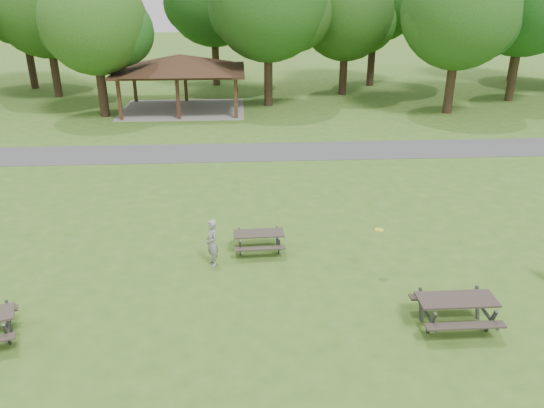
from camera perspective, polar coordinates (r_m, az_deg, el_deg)
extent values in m
plane|color=#3A611B|center=(15.39, -2.87, -10.47)|extent=(160.00, 160.00, 0.00)
cube|color=#424244|center=(28.12, -3.27, 5.59)|extent=(120.00, 3.20, 0.02)
cube|color=#392214|center=(35.70, -16.09, 10.70)|extent=(0.22, 0.22, 2.60)
cube|color=#392115|center=(40.89, -14.56, 12.37)|extent=(0.22, 0.22, 2.60)
cube|color=#391E14|center=(35.09, -10.08, 11.03)|extent=(0.22, 0.22, 2.60)
cube|color=#3A2415|center=(40.35, -9.28, 12.66)|extent=(0.22, 0.22, 2.60)
cube|color=#3C2515|center=(34.86, -3.91, 11.25)|extent=(0.22, 0.22, 2.60)
cube|color=#3A2315|center=(40.16, -3.89, 12.86)|extent=(0.22, 0.22, 2.60)
cube|color=black|center=(37.47, -9.80, 13.97)|extent=(8.60, 6.60, 0.16)
pyramid|color=black|center=(37.39, -9.86, 14.85)|extent=(7.01, 7.01, 1.00)
cube|color=gray|center=(37.98, -9.52, 10.01)|extent=(8.40, 6.40, 0.03)
cylinder|color=#301F15|center=(44.57, -22.29, 13.09)|extent=(0.60, 0.60, 3.85)
sphere|color=#1E4714|center=(44.11, -23.29, 19.25)|extent=(7.80, 7.80, 7.80)
sphere|color=#144112|center=(43.91, -20.73, 18.58)|extent=(5.07, 5.07, 5.07)
sphere|color=#184112|center=(44.47, -25.24, 18.20)|extent=(4.68, 4.68, 4.68)
cylinder|color=black|center=(37.05, -17.79, 11.65)|extent=(0.60, 0.60, 3.50)
sphere|color=#224D16|center=(36.51, -18.64, 18.13)|extent=(6.60, 6.60, 6.60)
sphere|color=#164915|center=(36.52, -16.03, 17.38)|extent=(4.29, 4.29, 4.29)
sphere|color=#1B4012|center=(36.71, -20.69, 17.11)|extent=(3.96, 3.96, 3.96)
cylinder|color=#302015|center=(38.41, -0.40, 13.51)|extent=(0.60, 0.60, 4.02)
sphere|color=#194614|center=(37.88, -0.42, 21.00)|extent=(8.00, 8.00, 8.00)
sphere|color=#1C4212|center=(38.36, 2.42, 19.81)|extent=(5.20, 5.20, 5.20)
sphere|color=#154513|center=(37.66, -2.99, 20.04)|extent=(4.80, 4.80, 4.80)
cylinder|color=black|center=(42.62, 7.67, 13.88)|extent=(0.60, 0.60, 3.43)
sphere|color=#1B4212|center=(42.14, 8.00, 19.71)|extent=(7.00, 7.00, 7.00)
sphere|color=#1C4C15|center=(42.80, 10.05, 18.70)|extent=(4.55, 4.55, 4.55)
sphere|color=#134112|center=(41.73, 6.02, 19.04)|extent=(4.20, 4.20, 4.20)
cylinder|color=#2F2015|center=(38.10, 18.63, 12.06)|extent=(0.60, 0.60, 3.78)
sphere|color=#1C4915|center=(37.56, 19.58, 19.02)|extent=(7.40, 7.40, 7.40)
sphere|color=#134112|center=(38.53, 21.65, 17.71)|extent=(4.81, 4.81, 4.81)
sphere|color=#1D4915|center=(36.88, 17.34, 18.36)|extent=(4.44, 4.44, 4.44)
cylinder|color=#302215|center=(43.69, 24.52, 12.80)|extent=(0.60, 0.60, 4.20)
sphere|color=#124012|center=(42.33, 23.64, 18.95)|extent=(4.92, 4.92, 4.92)
cylinder|color=black|center=(48.80, -24.53, 13.81)|extent=(0.60, 0.60, 4.38)
sphere|color=#194012|center=(48.10, -23.20, 19.22)|extent=(5.20, 5.20, 5.20)
cylinder|color=#312016|center=(46.30, -6.08, 15.13)|extent=(0.60, 0.60, 4.13)
sphere|color=#144513|center=(46.15, -3.91, 20.50)|extent=(5.20, 5.20, 5.20)
sphere|color=#184B15|center=(45.78, -8.47, 20.55)|extent=(4.80, 4.80, 4.80)
cylinder|color=black|center=(46.55, 10.65, 15.18)|extent=(0.60, 0.60, 4.55)
cylinder|color=black|center=(52.54, 24.60, 14.28)|extent=(0.60, 0.60, 4.27)
sphere|color=#204915|center=(53.31, 27.07, 18.72)|extent=(5.20, 5.20, 5.20)
sphere|color=#184012|center=(51.29, 23.91, 19.37)|extent=(4.80, 4.80, 4.80)
cube|color=#3A3A3C|center=(15.02, -26.62, -12.43)|extent=(0.19, 0.40, 0.84)
cube|color=#3C3D3F|center=(15.69, -26.45, -10.78)|extent=(0.19, 0.40, 0.84)
cube|color=#424245|center=(15.34, -26.55, -11.49)|extent=(0.55, 1.51, 0.05)
cube|color=#302A23|center=(17.66, -1.44, -3.17)|extent=(1.69, 0.72, 0.05)
cube|color=#322B24|center=(17.30, -1.29, -4.79)|extent=(1.67, 0.30, 0.04)
cube|color=#302722|center=(18.28, -1.55, -3.18)|extent=(1.67, 0.30, 0.04)
cube|color=#434346|center=(17.48, -3.44, -4.75)|extent=(0.07, 0.35, 0.72)
cube|color=#454547|center=(18.10, -3.53, -3.72)|extent=(0.07, 0.35, 0.72)
cube|color=#404043|center=(17.78, -3.49, -4.15)|extent=(0.10, 1.35, 0.05)
cube|color=#3E3E41|center=(17.56, 0.75, -4.57)|extent=(0.07, 0.35, 0.72)
cube|color=#464648|center=(18.17, 0.51, -3.55)|extent=(0.07, 0.35, 0.72)
cube|color=#444446|center=(17.85, 0.63, -3.97)|extent=(0.10, 1.35, 0.05)
cube|color=#2F2622|center=(14.78, 19.28, -9.67)|extent=(2.03, 0.81, 0.06)
cube|color=#2E2621|center=(14.46, 20.08, -12.19)|extent=(2.03, 0.29, 0.04)
cube|color=#2D2420|center=(15.48, 18.21, -9.39)|extent=(2.03, 0.29, 0.04)
cube|color=#38383A|center=(14.41, 16.75, -12.21)|extent=(0.07, 0.43, 0.88)
cube|color=#3C3C3E|center=(15.06, 15.69, -10.38)|extent=(0.07, 0.43, 0.88)
cube|color=#3C3C3E|center=(14.72, 16.22, -11.17)|extent=(0.07, 1.65, 0.06)
cube|color=#3C3C3F|center=(15.00, 22.48, -11.58)|extent=(0.07, 0.43, 0.88)
cube|color=#424244|center=(15.63, 21.20, -9.86)|extent=(0.07, 0.43, 0.88)
cube|color=#464548|center=(15.29, 21.85, -10.60)|extent=(0.07, 1.65, 0.06)
cylinder|color=gold|center=(16.30, 11.46, -2.75)|extent=(0.32, 0.32, 0.02)
imported|color=gray|center=(16.94, -6.47, -4.17)|extent=(0.58, 0.67, 1.55)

